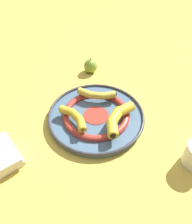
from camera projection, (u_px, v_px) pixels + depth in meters
ground_plane at (92, 119)px, 0.89m from camera, size 2.80×2.80×0.00m
decorative_bowl at (96, 116)px, 0.88m from camera, size 0.39×0.39×0.04m
banana_a at (118, 117)px, 0.82m from camera, size 0.19×0.13×0.04m
banana_b at (75, 118)px, 0.82m from camera, size 0.14×0.12×0.03m
banana_c at (96, 94)px, 0.92m from camera, size 0.07×0.18×0.03m
apple at (91, 66)px, 1.10m from camera, size 0.07×0.07×0.08m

